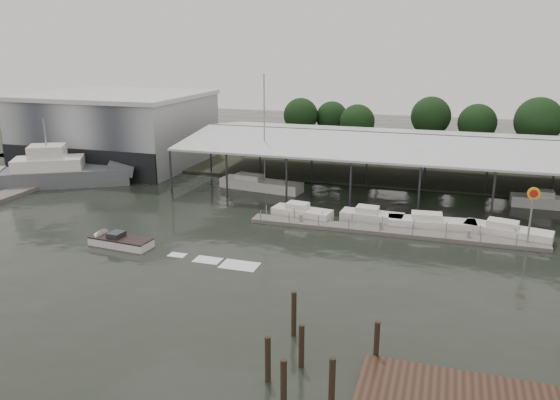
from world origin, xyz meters
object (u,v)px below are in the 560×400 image
(grey_trawler, at_px, (60,173))
(white_sailboat, at_px, (260,184))
(shell_fuel_sign, at_px, (532,205))
(speedboat_underway, at_px, (116,241))

(grey_trawler, relative_size, white_sailboat, 1.28)
(shell_fuel_sign, height_order, grey_trawler, grey_trawler)
(grey_trawler, distance_m, speedboat_underway, 25.72)
(shell_fuel_sign, xyz_separation_m, white_sailboat, (-29.53, 11.65, -3.27))
(grey_trawler, relative_size, speedboat_underway, 1.05)
(grey_trawler, distance_m, white_sailboat, 25.94)
(shell_fuel_sign, height_order, speedboat_underway, shell_fuel_sign)
(white_sailboat, bearing_deg, grey_trawler, -159.60)
(shell_fuel_sign, distance_m, grey_trawler, 55.28)
(shell_fuel_sign, height_order, white_sailboat, white_sailboat)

